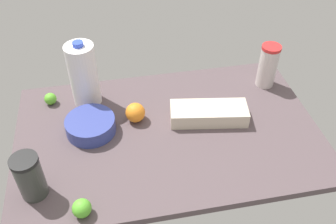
# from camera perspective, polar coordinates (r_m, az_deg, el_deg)

# --- Properties ---
(countertop) EXTENTS (1.20, 0.76, 0.03)m
(countertop) POSITION_cam_1_polar(r_m,az_deg,el_deg) (1.51, -0.00, -3.26)
(countertop) COLOR #54464A
(countertop) RESTS_ON ground
(mixing_bowl) EXTENTS (0.20, 0.20, 0.06)m
(mixing_bowl) POSITION_cam_1_polar(r_m,az_deg,el_deg) (1.50, -11.71, -2.02)
(mixing_bowl) COLOR #364293
(mixing_bowl) RESTS_ON countertop
(milk_jug) EXTENTS (0.12, 0.12, 0.30)m
(milk_jug) POSITION_cam_1_polar(r_m,az_deg,el_deg) (1.58, -12.75, 5.54)
(milk_jug) COLOR white
(milk_jug) RESTS_ON countertop
(shaker_bottle) EXTENTS (0.09, 0.09, 0.17)m
(shaker_bottle) POSITION_cam_1_polar(r_m,az_deg,el_deg) (1.31, -20.34, -9.22)
(shaker_bottle) COLOR #393C38
(shaker_bottle) RESTS_ON countertop
(egg_carton) EXTENTS (0.33, 0.17, 0.06)m
(egg_carton) POSITION_cam_1_polar(r_m,az_deg,el_deg) (1.53, 6.23, -0.22)
(egg_carton) COLOR beige
(egg_carton) RESTS_ON countertop
(tumbler_cup) EXTENTS (0.08, 0.08, 0.20)m
(tumbler_cup) POSITION_cam_1_polar(r_m,az_deg,el_deg) (1.72, 14.97, 6.83)
(tumbler_cup) COLOR beige
(tumbler_cup) RESTS_ON countertop
(lime_loose) EXTENTS (0.06, 0.06, 0.06)m
(lime_loose) POSITION_cam_1_polar(r_m,az_deg,el_deg) (1.26, -13.00, -14.10)
(lime_loose) COLOR #5CBC32
(lime_loose) RESTS_ON countertop
(orange_far_back) EXTENTS (0.08, 0.08, 0.08)m
(orange_far_back) POSITION_cam_1_polar(r_m,az_deg,el_deg) (1.52, -5.00, -0.09)
(orange_far_back) COLOR orange
(orange_far_back) RESTS_ON countertop
(lime_by_jug) EXTENTS (0.05, 0.05, 0.05)m
(lime_by_jug) POSITION_cam_1_polar(r_m,az_deg,el_deg) (1.68, -17.48, 1.93)
(lime_by_jug) COLOR #5DB62E
(lime_by_jug) RESTS_ON countertop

